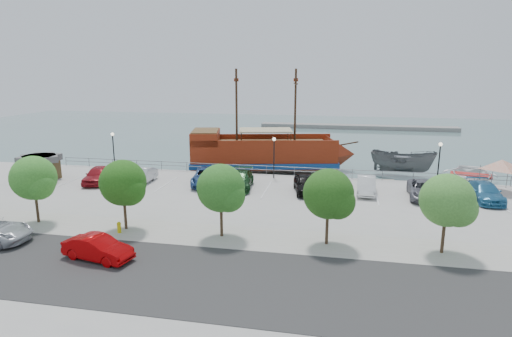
# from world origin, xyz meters

# --- Properties ---
(ground) EXTENTS (160.00, 160.00, 0.00)m
(ground) POSITION_xyz_m (0.00, 0.00, -1.00)
(ground) COLOR slate
(street) EXTENTS (100.00, 8.00, 0.04)m
(street) POSITION_xyz_m (0.00, -16.00, 0.01)
(street) COLOR #313131
(street) RESTS_ON land_slab
(sidewalk) EXTENTS (100.00, 4.00, 0.05)m
(sidewalk) POSITION_xyz_m (0.00, -10.00, 0.01)
(sidewalk) COLOR #A09A90
(sidewalk) RESTS_ON land_slab
(seawall_railing) EXTENTS (50.00, 0.06, 1.00)m
(seawall_railing) POSITION_xyz_m (0.00, 7.80, 0.53)
(seawall_railing) COLOR slate
(seawall_railing) RESTS_ON land_slab
(far_shore) EXTENTS (40.00, 3.00, 0.80)m
(far_shore) POSITION_xyz_m (10.00, 55.00, -0.60)
(far_shore) COLOR gray
(far_shore) RESTS_ON ground
(pirate_ship) EXTENTS (20.47, 9.57, 12.68)m
(pirate_ship) POSITION_xyz_m (-0.96, 13.98, 1.12)
(pirate_ship) COLOR maroon
(pirate_ship) RESTS_ON ground
(patrol_boat) EXTENTS (7.75, 4.46, 2.82)m
(patrol_boat) POSITION_xyz_m (13.78, 14.20, 0.41)
(patrol_boat) COLOR slate
(patrol_boat) RESTS_ON ground
(speedboat) EXTENTS (7.29, 8.98, 1.64)m
(speedboat) POSITION_xyz_m (20.42, 11.41, -0.18)
(speedboat) COLOR white
(speedboat) RESTS_ON ground
(dock_west) EXTENTS (6.98, 4.31, 0.39)m
(dock_west) POSITION_xyz_m (-14.93, 9.20, -0.81)
(dock_west) COLOR gray
(dock_west) RESTS_ON ground
(dock_mid) EXTENTS (7.83, 2.98, 0.44)m
(dock_mid) POSITION_xyz_m (8.83, 9.20, -0.78)
(dock_mid) COLOR gray
(dock_mid) RESTS_ON ground
(dock_east) EXTENTS (6.99, 2.64, 0.39)m
(dock_east) POSITION_xyz_m (15.78, 9.20, -0.81)
(dock_east) COLOR slate
(dock_east) RESTS_ON ground
(shed) EXTENTS (3.18, 3.18, 2.56)m
(shed) POSITION_xyz_m (-23.19, 1.10, 1.37)
(shed) COLOR #4C3B20
(shed) RESTS_ON land_slab
(canopy_tent) EXTENTS (4.53, 4.53, 3.43)m
(canopy_tent) POSITION_xyz_m (21.23, 5.68, 2.99)
(canopy_tent) COLOR slate
(canopy_tent) RESTS_ON land_slab
(street_sedan) EXTENTS (4.57, 2.36, 1.43)m
(street_sedan) POSITION_xyz_m (-7.21, -14.89, 0.72)
(street_sedan) COLOR #B00305
(street_sedan) RESTS_ON street
(fire_hydrant) EXTENTS (0.29, 0.29, 0.83)m
(fire_hydrant) POSITION_xyz_m (-8.09, -10.80, 0.45)
(fire_hydrant) COLOR #D5C60E
(fire_hydrant) RESTS_ON sidewalk
(lamp_post_left) EXTENTS (0.36, 0.36, 4.28)m
(lamp_post_left) POSITION_xyz_m (-18.00, 6.50, 2.94)
(lamp_post_left) COLOR black
(lamp_post_left) RESTS_ON land_slab
(lamp_post_mid) EXTENTS (0.36, 0.36, 4.28)m
(lamp_post_mid) POSITION_xyz_m (0.00, 6.50, 2.94)
(lamp_post_mid) COLOR black
(lamp_post_mid) RESTS_ON land_slab
(lamp_post_right) EXTENTS (0.36, 0.36, 4.28)m
(lamp_post_right) POSITION_xyz_m (16.00, 6.50, 2.94)
(lamp_post_right) COLOR black
(lamp_post_right) RESTS_ON land_slab
(tree_b) EXTENTS (3.30, 3.20, 5.00)m
(tree_b) POSITION_xyz_m (-14.85, -10.07, 3.30)
(tree_b) COLOR #473321
(tree_b) RESTS_ON sidewalk
(tree_c) EXTENTS (3.30, 3.20, 5.00)m
(tree_c) POSITION_xyz_m (-7.85, -10.07, 3.30)
(tree_c) COLOR #473321
(tree_c) RESTS_ON sidewalk
(tree_d) EXTENTS (3.30, 3.20, 5.00)m
(tree_d) POSITION_xyz_m (-0.85, -10.07, 3.30)
(tree_d) COLOR #473321
(tree_d) RESTS_ON sidewalk
(tree_e) EXTENTS (3.30, 3.20, 5.00)m
(tree_e) POSITION_xyz_m (6.15, -10.07, 3.30)
(tree_e) COLOR #473321
(tree_e) RESTS_ON sidewalk
(tree_f) EXTENTS (3.30, 3.20, 5.00)m
(tree_f) POSITION_xyz_m (13.15, -10.07, 3.30)
(tree_f) COLOR #473321
(tree_f) RESTS_ON sidewalk
(parked_car_a) EXTENTS (2.85, 5.15, 1.66)m
(parked_car_a) POSITION_xyz_m (-16.86, 1.22, 0.83)
(parked_car_a) COLOR maroon
(parked_car_a) RESTS_ON land_slab
(parked_car_b) EXTENTS (1.56, 4.38, 1.44)m
(parked_car_b) POSITION_xyz_m (-12.55, 2.07, 0.72)
(parked_car_b) COLOR #B2B7BD
(parked_car_b) RESTS_ON land_slab
(parked_car_c) EXTENTS (3.67, 6.17, 1.61)m
(parked_car_c) POSITION_xyz_m (-6.05, 2.78, 0.80)
(parked_car_c) COLOR navy
(parked_car_c) RESTS_ON land_slab
(parked_car_d) EXTENTS (2.73, 5.61, 1.57)m
(parked_car_d) POSITION_xyz_m (-2.54, 2.10, 0.79)
(parked_car_d) COLOR #153D1A
(parked_car_d) RESTS_ON land_slab
(parked_car_e) EXTENTS (2.91, 5.19, 1.67)m
(parked_car_e) POSITION_xyz_m (3.67, 1.76, 0.83)
(parked_car_e) COLOR black
(parked_car_e) RESTS_ON land_slab
(parked_car_f) EXTENTS (1.81, 4.70, 1.53)m
(parked_car_f) POSITION_xyz_m (9.11, 2.56, 0.76)
(parked_car_f) COLOR white
(parked_car_f) RESTS_ON land_slab
(parked_car_g) EXTENTS (2.83, 5.59, 1.51)m
(parked_car_g) POSITION_xyz_m (13.99, 1.97, 0.76)
(parked_car_g) COLOR slate
(parked_car_g) RESTS_ON land_slab
(parked_car_h) EXTENTS (2.23, 5.32, 1.54)m
(parked_car_h) POSITION_xyz_m (19.03, 2.23, 0.77)
(parked_car_h) COLOR teal
(parked_car_h) RESTS_ON land_slab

